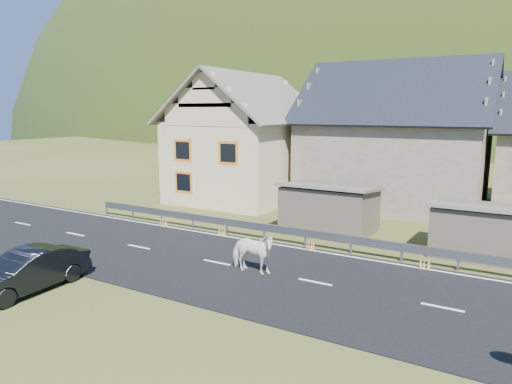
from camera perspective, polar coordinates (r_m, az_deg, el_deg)
The scene contains 11 objects.
ground at distance 15.72m, azimuth 7.41°, elevation -11.25°, with size 160.00×160.00×0.00m, color #3B4116.
road at distance 15.71m, azimuth 7.42°, elevation -11.18°, with size 60.00×7.00×0.04m, color black.
lane_markings at distance 15.70m, azimuth 7.42°, elevation -11.09°, with size 60.00×6.60×0.01m, color silver.
guardrail at distance 18.82m, azimuth 11.80°, elevation -5.94°, with size 28.10×0.09×0.75m.
shed_left at distance 21.91m, azimuth 9.21°, elevation -2.12°, with size 4.30×3.30×2.40m, color brown.
shed_right at distance 20.14m, azimuth 26.26°, elevation -4.44°, with size 3.80×2.90×2.20m, color brown.
house_cream at distance 29.94m, azimuth -1.31°, elevation 7.57°, with size 7.80×9.80×8.30m.
house_stone_a at distance 29.31m, azimuth 17.26°, elevation 7.60°, with size 10.80×9.80×8.90m.
conifer_patch at distance 137.59m, azimuth 3.95°, elevation 10.27°, with size 76.00×50.00×28.00m, color black.
horse at distance 16.18m, azimuth -0.47°, elevation -7.52°, with size 1.80×0.82×1.52m, color white.
car at distance 16.45m, azimuth -26.76°, elevation -8.84°, with size 1.41×4.03×1.33m, color black.
Camera 1 is at (5.53, -13.56, 5.72)m, focal length 32.00 mm.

